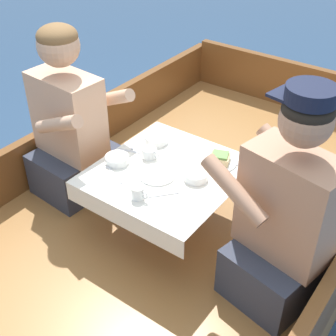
% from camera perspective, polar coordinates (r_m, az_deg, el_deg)
% --- Properties ---
extents(ground_plane, '(60.00, 60.00, 0.00)m').
position_cam_1_polar(ground_plane, '(2.74, -0.16, -11.13)').
color(ground_plane, navy).
extents(boat_deck, '(1.86, 3.49, 0.25)m').
position_cam_1_polar(boat_deck, '(2.65, -0.17, -9.27)').
color(boat_deck, '#9E6B38').
rests_on(boat_deck, ground_plane).
extents(gunwale_port, '(0.06, 3.49, 0.31)m').
position_cam_1_polar(gunwale_port, '(2.98, -14.31, 2.10)').
color(gunwale_port, brown).
rests_on(gunwale_port, boat_deck).
extents(gunwale_starboard, '(0.06, 3.49, 0.31)m').
position_cam_1_polar(gunwale_starboard, '(2.21, 19.64, -13.26)').
color(gunwale_starboard, brown).
rests_on(gunwale_starboard, boat_deck).
extents(bow_coaming, '(1.74, 0.06, 0.36)m').
position_cam_1_polar(bow_coaming, '(3.76, 15.68, 9.54)').
color(bow_coaming, brown).
rests_on(bow_coaming, boat_deck).
extents(cockpit_table, '(0.70, 0.73, 0.37)m').
position_cam_1_polar(cockpit_table, '(2.36, 0.00, -1.14)').
color(cockpit_table, '#B2B2B7').
rests_on(cockpit_table, boat_deck).
extents(person_port, '(0.54, 0.47, 1.00)m').
position_cam_1_polar(person_port, '(2.67, -11.80, 4.76)').
color(person_port, '#333847').
rests_on(person_port, boat_deck).
extents(person_starboard, '(0.58, 0.53, 1.04)m').
position_cam_1_polar(person_starboard, '(2.04, 14.14, -6.21)').
color(person_starboard, '#333847').
rests_on(person_starboard, boat_deck).
extents(plate_sandwich, '(0.17, 0.17, 0.01)m').
position_cam_1_polar(plate_sandwich, '(2.41, 6.30, 0.69)').
color(plate_sandwich, white).
rests_on(plate_sandwich, cockpit_table).
extents(plate_bread, '(0.19, 0.19, 0.01)m').
position_cam_1_polar(plate_bread, '(2.31, -1.29, -0.81)').
color(plate_bread, white).
rests_on(plate_bread, cockpit_table).
extents(sandwich, '(0.12, 0.12, 0.05)m').
position_cam_1_polar(sandwich, '(2.39, 6.34, 1.23)').
color(sandwich, '#E0BC7F').
rests_on(sandwich, plate_sandwich).
extents(bowl_port_near, '(0.13, 0.13, 0.04)m').
position_cam_1_polar(bowl_port_near, '(2.55, -1.43, 3.60)').
color(bowl_port_near, white).
rests_on(bowl_port_near, cockpit_table).
extents(bowl_starboard_near, '(0.12, 0.12, 0.04)m').
position_cam_1_polar(bowl_starboard_near, '(2.28, 3.42, -0.90)').
color(bowl_starboard_near, white).
rests_on(bowl_starboard_near, cockpit_table).
extents(bowl_center_far, '(0.12, 0.12, 0.04)m').
position_cam_1_polar(bowl_center_far, '(2.40, -6.24, 1.10)').
color(bowl_center_far, white).
rests_on(bowl_center_far, cockpit_table).
extents(coffee_cup_port, '(0.10, 0.08, 0.05)m').
position_cam_1_polar(coffee_cup_port, '(2.43, -2.28, 1.87)').
color(coffee_cup_port, white).
rests_on(coffee_cup_port, cockpit_table).
extents(coffee_cup_starboard, '(0.09, 0.06, 0.06)m').
position_cam_1_polar(coffee_cup_starboard, '(2.15, -3.69, -2.98)').
color(coffee_cup_starboard, white).
rests_on(coffee_cup_starboard, cockpit_table).
extents(utensil_spoon_port, '(0.08, 0.16, 0.01)m').
position_cam_1_polar(utensil_spoon_port, '(2.37, 8.53, -0.20)').
color(utensil_spoon_port, silver).
rests_on(utensil_spoon_port, cockpit_table).
extents(utensil_spoon_starboard, '(0.16, 0.08, 0.01)m').
position_cam_1_polar(utensil_spoon_starboard, '(2.35, -6.89, -0.42)').
color(utensil_spoon_starboard, silver).
rests_on(utensil_spoon_starboard, cockpit_table).
extents(utensil_fork_starboard, '(0.04, 0.17, 0.00)m').
position_cam_1_polar(utensil_fork_starboard, '(2.58, -3.25, 3.38)').
color(utensil_fork_starboard, silver).
rests_on(utensil_fork_starboard, cockpit_table).
extents(utensil_knife_starboard, '(0.13, 0.13, 0.00)m').
position_cam_1_polar(utensil_knife_starboard, '(2.41, 2.41, 0.77)').
color(utensil_knife_starboard, silver).
rests_on(utensil_knife_starboard, cockpit_table).
extents(utensil_spoon_center, '(0.17, 0.06, 0.01)m').
position_cam_1_polar(utensil_spoon_center, '(2.48, -3.68, 1.89)').
color(utensil_spoon_center, silver).
rests_on(utensil_spoon_center, cockpit_table).
extents(utensil_knife_port, '(0.12, 0.14, 0.00)m').
position_cam_1_polar(utensil_knife_port, '(2.18, -0.82, -3.31)').
color(utensil_knife_port, silver).
rests_on(utensil_knife_port, cockpit_table).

